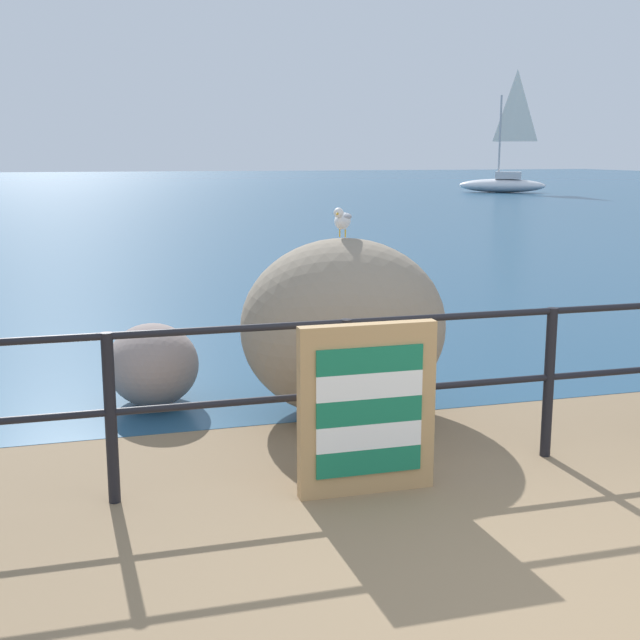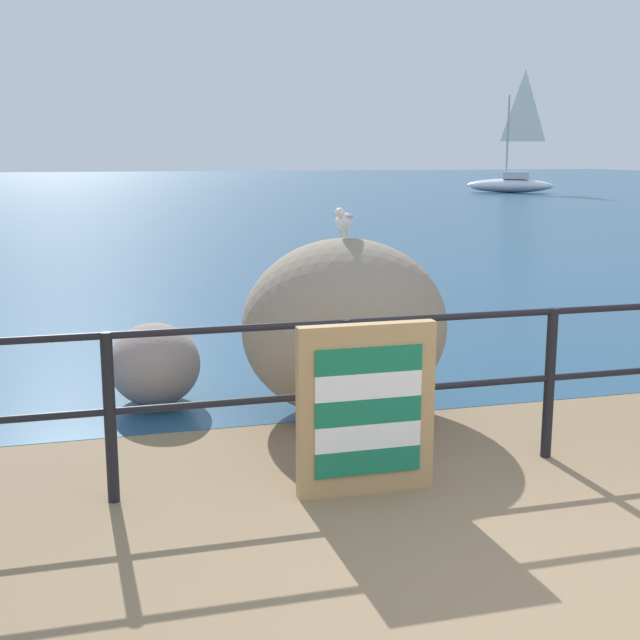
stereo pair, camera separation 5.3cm
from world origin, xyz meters
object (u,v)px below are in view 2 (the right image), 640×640
at_px(breakwater_boulder_left, 155,364).
at_px(seagull, 344,219).
at_px(sailboat, 511,179).
at_px(folded_deckchair_stack, 366,409).
at_px(breakwater_boulder_main, 345,327).

distance_m(breakwater_boulder_left, seagull, 1.94).
height_order(breakwater_boulder_left, sailboat, sailboat).
xyz_separation_m(folded_deckchair_stack, breakwater_boulder_main, (0.34, 1.55, 0.17)).
relative_size(breakwater_boulder_left, sailboat, 0.15).
xyz_separation_m(breakwater_boulder_main, sailboat, (19.12, 33.59, 0.02)).
relative_size(folded_deckchair_stack, sailboat, 0.17).
bearing_deg(breakwater_boulder_left, seagull, -21.24).
relative_size(folded_deckchair_stack, breakwater_boulder_main, 0.65).
bearing_deg(seagull, breakwater_boulder_left, -79.32).
height_order(folded_deckchair_stack, sailboat, sailboat).
xyz_separation_m(folded_deckchair_stack, seagull, (0.35, 1.63, 1.00)).
bearing_deg(folded_deckchair_stack, breakwater_boulder_main, 77.82).
height_order(breakwater_boulder_main, seagull, seagull).
xyz_separation_m(folded_deckchair_stack, sailboat, (19.45, 35.15, 0.19)).
relative_size(breakwater_boulder_left, seagull, 2.78).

